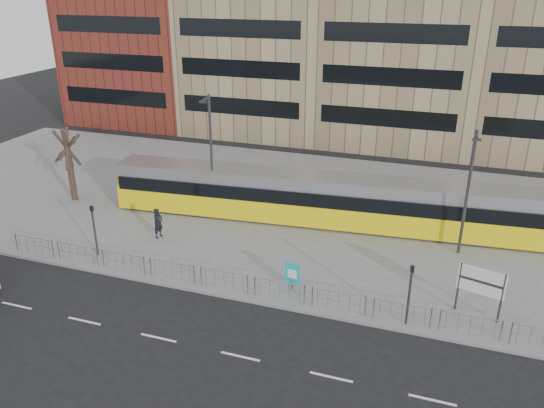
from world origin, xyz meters
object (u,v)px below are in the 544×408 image
(lamp_post_west, at_px, (211,152))
(bare_tree, at_px, (63,125))
(tram, at_px, (320,199))
(pedestrian, at_px, (158,223))
(lamp_post_east, at_px, (468,188))
(traffic_light_east, at_px, (410,287))
(station_sign, at_px, (481,284))
(ad_panel, at_px, (292,274))
(traffic_light_west, at_px, (94,224))

(lamp_post_west, relative_size, bare_tree, 1.05)
(tram, height_order, lamp_post_west, lamp_post_west)
(pedestrian, relative_size, lamp_post_west, 0.23)
(lamp_post_east, bearing_deg, lamp_post_west, 179.19)
(tram, relative_size, lamp_post_west, 3.38)
(tram, xyz_separation_m, lamp_post_east, (8.77, -1.57, 2.43))
(pedestrian, xyz_separation_m, lamp_post_east, (17.70, 3.81, 3.12))
(bare_tree, bearing_deg, lamp_post_west, 3.10)
(tram, bearing_deg, lamp_post_west, -174.10)
(traffic_light_east, bearing_deg, lamp_post_east, 50.79)
(lamp_post_west, distance_m, lamp_post_east, 15.82)
(station_sign, bearing_deg, ad_panel, -161.23)
(ad_panel, bearing_deg, tram, 99.02)
(tram, height_order, bare_tree, bare_tree)
(station_sign, height_order, lamp_post_east, lamp_post_east)
(traffic_light_west, bearing_deg, tram, 41.98)
(traffic_light_east, distance_m, lamp_post_east, 8.61)
(traffic_light_west, height_order, lamp_post_west, lamp_post_west)
(pedestrian, bearing_deg, bare_tree, 81.53)
(tram, distance_m, pedestrian, 10.44)
(lamp_post_east, xyz_separation_m, bare_tree, (-26.64, -0.36, 1.50))
(tram, height_order, ad_panel, tram)
(traffic_light_east, relative_size, lamp_post_west, 0.38)
(tram, bearing_deg, bare_tree, -178.74)
(pedestrian, height_order, bare_tree, bare_tree)
(pedestrian, relative_size, traffic_light_west, 0.62)
(tram, bearing_deg, traffic_light_east, -60.64)
(ad_panel, xyz_separation_m, traffic_light_west, (-11.81, -0.12, 1.11))
(traffic_light_east, bearing_deg, traffic_light_west, 152.67)
(traffic_light_west, bearing_deg, station_sign, 6.45)
(traffic_light_east, xyz_separation_m, lamp_post_east, (2.22, 8.05, 2.10))
(tram, distance_m, traffic_light_west, 14.06)
(pedestrian, distance_m, traffic_light_west, 4.01)
(lamp_post_east, bearing_deg, traffic_light_east, -105.40)
(pedestrian, distance_m, traffic_light_east, 16.09)
(tram, bearing_deg, lamp_post_east, -15.03)
(tram, height_order, traffic_light_west, tram)
(lamp_post_east, bearing_deg, bare_tree, -179.22)
(station_sign, distance_m, pedestrian, 18.77)
(ad_panel, bearing_deg, lamp_post_west, 142.06)
(pedestrian, bearing_deg, traffic_light_east, -92.75)
(lamp_post_west, bearing_deg, pedestrian, -115.11)
(station_sign, distance_m, lamp_post_east, 6.77)
(lamp_post_east, bearing_deg, station_sign, -82.04)
(ad_panel, relative_size, pedestrian, 0.77)
(pedestrian, distance_m, lamp_post_east, 18.37)
(traffic_light_west, relative_size, lamp_post_east, 0.42)
(ad_panel, height_order, pedestrian, pedestrian)
(ad_panel, bearing_deg, lamp_post_east, 44.76)
(traffic_light_west, xyz_separation_m, bare_tree, (-6.69, 6.60, 3.60))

